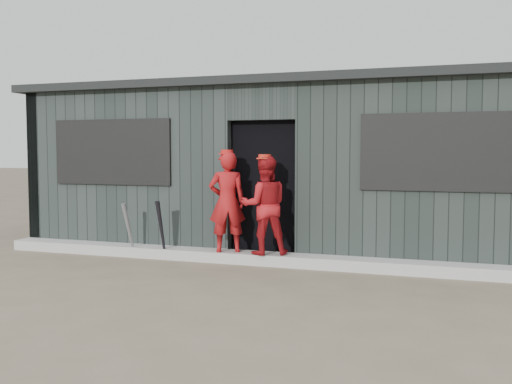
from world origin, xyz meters
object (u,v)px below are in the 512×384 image
(bat_left, at_px, (129,230))
(bat_right, at_px, (161,230))
(bat_mid, at_px, (161,231))
(player_red_right, at_px, (265,205))
(player_grey_back, at_px, (305,221))
(player_red_left, at_px, (227,202))
(dugout, at_px, (289,168))

(bat_left, xyz_separation_m, bat_right, (0.54, -0.02, 0.02))
(bat_mid, distance_m, player_red_right, 1.60)
(player_grey_back, bearing_deg, bat_right, 37.94)
(player_grey_back, bearing_deg, player_red_left, 48.82)
(dugout, bearing_deg, player_red_left, -103.44)
(bat_left, xyz_separation_m, player_grey_back, (2.48, 0.71, 0.15))
(bat_mid, relative_size, dugout, 0.10)
(dugout, bearing_deg, player_red_right, -85.48)
(bat_right, xyz_separation_m, player_red_left, (0.96, 0.13, 0.42))
(bat_left, height_order, bat_right, bat_right)
(bat_right, xyz_separation_m, dugout, (1.38, 1.87, 0.86))
(bat_left, bearing_deg, player_grey_back, 16.08)
(player_red_left, bearing_deg, bat_right, -16.53)
(bat_left, relative_size, dugout, 0.10)
(player_red_right, xyz_separation_m, dugout, (-0.14, 1.75, 0.46))
(player_red_left, relative_size, player_red_right, 1.05)
(bat_left, height_order, player_red_left, player_red_left)
(bat_right, relative_size, player_red_right, 0.65)
(bat_right, bearing_deg, player_red_right, 4.54)
(bat_mid, height_order, bat_right, bat_right)
(bat_right, distance_m, player_grey_back, 2.08)
(player_red_right, distance_m, player_grey_back, 0.79)
(player_red_left, xyz_separation_m, player_red_right, (0.55, -0.01, -0.03))
(bat_right, height_order, player_red_right, player_red_right)
(bat_left, bearing_deg, dugout, 43.99)
(bat_left, height_order, player_red_right, player_red_right)
(bat_left, height_order, player_grey_back, player_grey_back)
(bat_mid, relative_size, player_grey_back, 0.73)
(bat_right, relative_size, player_grey_back, 0.79)
(player_grey_back, bearing_deg, dugout, -46.40)
(bat_mid, xyz_separation_m, player_red_left, (0.99, 0.07, 0.45))
(bat_mid, bearing_deg, player_red_left, 4.27)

